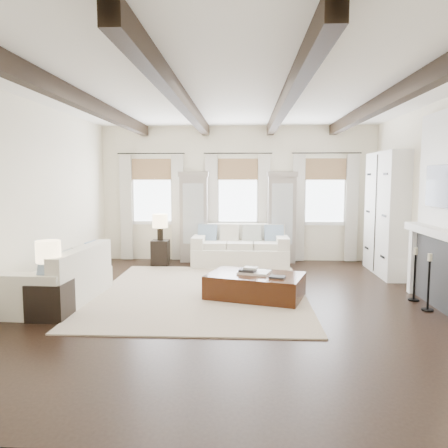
{
  "coord_description": "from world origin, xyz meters",
  "views": [
    {
      "loc": [
        0.16,
        -6.69,
        1.97
      ],
      "look_at": [
        -0.21,
        1.09,
        1.15
      ],
      "focal_mm": 35.0,
      "sensor_mm": 36.0,
      "label": 1
    }
  ],
  "objects_px": {
    "ottoman": "(255,286)",
    "side_table_front": "(50,300)",
    "side_table_back": "(160,253)",
    "sofa_back": "(240,249)",
    "sofa_left": "(65,280)"
  },
  "relations": [
    {
      "from": "ottoman",
      "to": "side_table_front",
      "type": "bearing_deg",
      "value": -140.82
    },
    {
      "from": "side_table_back",
      "to": "sofa_back",
      "type": "bearing_deg",
      "value": 3.05
    },
    {
      "from": "sofa_back",
      "to": "side_table_front",
      "type": "distance_m",
      "value": 4.73
    },
    {
      "from": "side_table_front",
      "to": "side_table_back",
      "type": "height_order",
      "value": "side_table_back"
    },
    {
      "from": "sofa_back",
      "to": "side_table_front",
      "type": "relative_size",
      "value": 4.14
    },
    {
      "from": "sofa_back",
      "to": "side_table_back",
      "type": "xyz_separation_m",
      "value": [
        -1.82,
        -0.1,
        -0.08
      ]
    },
    {
      "from": "ottoman",
      "to": "side_table_front",
      "type": "xyz_separation_m",
      "value": [
        -2.91,
        -1.18,
        0.06
      ]
    },
    {
      "from": "sofa_back",
      "to": "side_table_front",
      "type": "height_order",
      "value": "sofa_back"
    },
    {
      "from": "sofa_back",
      "to": "ottoman",
      "type": "bearing_deg",
      "value": -84.38
    },
    {
      "from": "sofa_back",
      "to": "ottoman",
      "type": "relative_size",
      "value": 1.42
    },
    {
      "from": "side_table_front",
      "to": "side_table_back",
      "type": "relative_size",
      "value": 0.91
    },
    {
      "from": "sofa_left",
      "to": "side_table_front",
      "type": "bearing_deg",
      "value": -81.83
    },
    {
      "from": "sofa_left",
      "to": "side_table_back",
      "type": "height_order",
      "value": "sofa_left"
    },
    {
      "from": "sofa_left",
      "to": "side_table_front",
      "type": "height_order",
      "value": "sofa_left"
    },
    {
      "from": "side_table_front",
      "to": "ottoman",
      "type": "bearing_deg",
      "value": 22.05
    }
  ]
}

